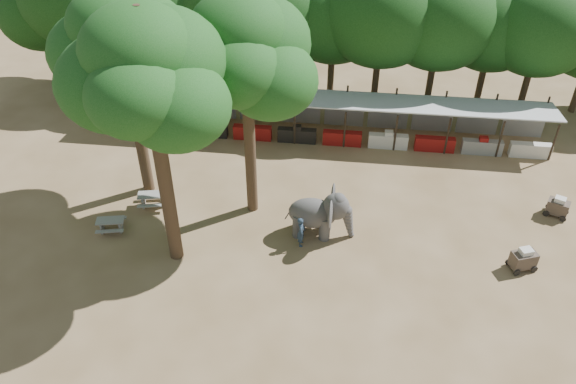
# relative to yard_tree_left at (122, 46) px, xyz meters

# --- Properties ---
(ground) EXTENTS (100.00, 100.00, 0.00)m
(ground) POSITION_rel_yard_tree_left_xyz_m (9.13, -7.19, -8.20)
(ground) COLOR brown
(ground) RESTS_ON ground
(vendor_stalls) EXTENTS (28.00, 2.99, 2.80)m
(vendor_stalls) POSITION_rel_yard_tree_left_xyz_m (9.13, 6.65, -7.02)
(vendor_stalls) COLOR #B0B4B9
(vendor_stalls) RESTS_ON ground
(yard_tree_left) EXTENTS (7.10, 6.90, 11.02)m
(yard_tree_left) POSITION_rel_yard_tree_left_xyz_m (0.00, 0.00, 0.00)
(yard_tree_left) COLOR #332316
(yard_tree_left) RESTS_ON ground
(yard_tree_center) EXTENTS (7.10, 6.90, 12.04)m
(yard_tree_center) POSITION_rel_yard_tree_left_xyz_m (3.00, -5.00, 1.01)
(yard_tree_center) COLOR #332316
(yard_tree_center) RESTS_ON ground
(yard_tree_back) EXTENTS (7.10, 6.90, 11.36)m
(yard_tree_back) POSITION_rel_yard_tree_left_xyz_m (6.00, -1.00, 0.34)
(yard_tree_back) COLOR #332316
(yard_tree_back) RESTS_ON ground
(backdrop_trees) EXTENTS (46.46, 5.95, 8.33)m
(backdrop_trees) POSITION_rel_yard_tree_left_xyz_m (9.13, 11.81, -2.69)
(backdrop_trees) COLOR #332316
(backdrop_trees) RESTS_ON ground
(elephant) EXTENTS (3.34, 2.57, 2.56)m
(elephant) POSITION_rel_yard_tree_left_xyz_m (9.81, -2.76, -6.92)
(elephant) COLOR #413F3E
(elephant) RESTS_ON ground
(handler) EXTENTS (0.43, 0.61, 1.63)m
(handler) POSITION_rel_yard_tree_left_xyz_m (8.96, -3.70, -7.39)
(handler) COLOR #26384C
(handler) RESTS_ON ground
(picnic_table_near) EXTENTS (1.60, 1.49, 0.69)m
(picnic_table_near) POSITION_rel_yard_tree_left_xyz_m (-0.60, -3.83, -7.75)
(picnic_table_near) COLOR gray
(picnic_table_near) RESTS_ON ground
(picnic_table_far) EXTENTS (1.74, 1.63, 0.75)m
(picnic_table_far) POSITION_rel_yard_tree_left_xyz_m (0.84, -1.60, -7.71)
(picnic_table_far) COLOR gray
(picnic_table_far) RESTS_ON ground
(cart_front) EXTENTS (1.42, 1.17, 1.19)m
(cart_front) POSITION_rel_yard_tree_left_xyz_m (19.31, -4.11, -7.61)
(cart_front) COLOR #3E322A
(cart_front) RESTS_ON ground
(cart_back) EXTENTS (1.37, 1.17, 1.13)m
(cart_back) POSITION_rel_yard_tree_left_xyz_m (21.91, 0.14, -7.64)
(cart_back) COLOR #3E322A
(cart_back) RESTS_ON ground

